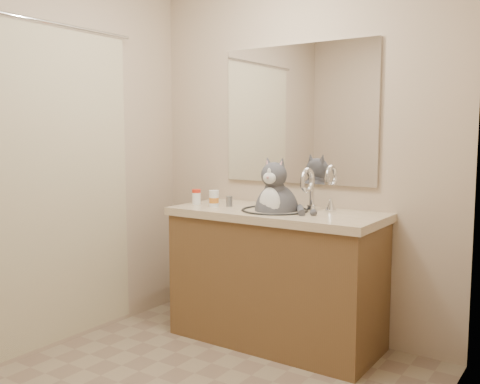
% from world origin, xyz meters
% --- Properties ---
extents(room, '(2.22, 2.52, 2.42)m').
position_xyz_m(room, '(0.00, 0.00, 1.20)').
color(room, gray).
rests_on(room, ground).
extents(vanity, '(1.34, 0.59, 1.12)m').
position_xyz_m(vanity, '(0.00, 0.96, 0.44)').
color(vanity, brown).
rests_on(vanity, ground).
extents(mirror, '(1.10, 0.02, 0.90)m').
position_xyz_m(mirror, '(0.00, 1.24, 1.45)').
color(mirror, white).
rests_on(mirror, room).
extents(shower_curtain, '(0.02, 1.30, 1.93)m').
position_xyz_m(shower_curtain, '(-1.05, 0.10, 1.03)').
color(shower_curtain, beige).
rests_on(shower_curtain, ground).
extents(cat, '(0.41, 0.32, 0.54)m').
position_xyz_m(cat, '(0.00, 0.95, 0.87)').
color(cat, '#454449').
rests_on(cat, vanity).
extents(pill_bottle_redcap, '(0.07, 0.07, 0.10)m').
position_xyz_m(pill_bottle_redcap, '(-0.59, 0.91, 0.90)').
color(pill_bottle_redcap, white).
rests_on(pill_bottle_redcap, vanity).
extents(pill_bottle_orange, '(0.08, 0.08, 0.11)m').
position_xyz_m(pill_bottle_orange, '(-0.41, 0.86, 0.90)').
color(pill_bottle_orange, white).
rests_on(pill_bottle_orange, vanity).
extents(grey_canister, '(0.05, 0.05, 0.07)m').
position_xyz_m(grey_canister, '(-0.34, 0.93, 0.88)').
color(grey_canister, gray).
rests_on(grey_canister, vanity).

